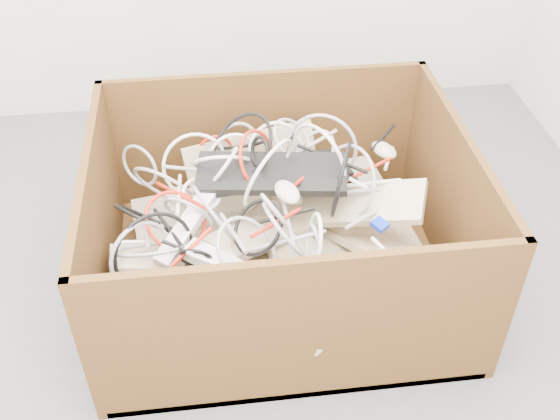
{
  "coord_description": "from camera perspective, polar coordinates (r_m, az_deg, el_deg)",
  "views": [
    {
      "loc": [
        -0.03,
        -1.34,
        1.67
      ],
      "look_at": [
        0.18,
        0.29,
        0.3
      ],
      "focal_mm": 42.69,
      "sensor_mm": 36.0,
      "label": 1
    }
  ],
  "objects": [
    {
      "name": "cable_tangle",
      "position": [
        2.07,
        -3.24,
        1.59
      ],
      "size": [
        1.01,
        0.77,
        0.42
      ],
      "color": "silver",
      "rests_on": "keyboard_pile"
    },
    {
      "name": "cardboard_box",
      "position": [
        2.23,
        -0.34,
        -3.46
      ],
      "size": [
        1.16,
        0.97,
        0.56
      ],
      "color": "#3A2A0E",
      "rests_on": "ground"
    },
    {
      "name": "ground",
      "position": [
        2.14,
        -3.8,
        -11.61
      ],
      "size": [
        3.0,
        3.0,
        0.0
      ],
      "primitive_type": "plane",
      "color": "#525255",
      "rests_on": "ground"
    },
    {
      "name": "keyboard_pile",
      "position": [
        2.15,
        0.74,
        -0.49
      ],
      "size": [
        1.06,
        0.88,
        0.34
      ],
      "color": "tan",
      "rests_on": "cardboard_box"
    },
    {
      "name": "mice_scatter",
      "position": [
        2.06,
        -0.91,
        -0.25
      ],
      "size": [
        0.81,
        0.7,
        0.22
      ],
      "color": "beige",
      "rests_on": "keyboard_pile"
    },
    {
      "name": "vga_plug",
      "position": [
        2.03,
        8.54,
        -1.24
      ],
      "size": [
        0.06,
        0.06,
        0.03
      ],
      "primitive_type": "cube",
      "rotation": [
        0.09,
        0.14,
        -0.96
      ],
      "color": "#0D27CE",
      "rests_on": "keyboard_pile"
    },
    {
      "name": "power_strip_left",
      "position": [
        2.01,
        -8.02,
        -1.46
      ],
      "size": [
        0.2,
        0.27,
        0.12
      ],
      "primitive_type": "cube",
      "rotation": [
        0.14,
        -0.26,
        0.98
      ],
      "color": "silver",
      "rests_on": "keyboard_pile"
    },
    {
      "name": "power_strip_right",
      "position": [
        1.89,
        -3.99,
        -5.16
      ],
      "size": [
        0.29,
        0.21,
        0.1
      ],
      "primitive_type": "cube",
      "rotation": [
        -0.1,
        0.17,
        -0.57
      ],
      "color": "silver",
      "rests_on": "keyboard_pile"
    }
  ]
}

